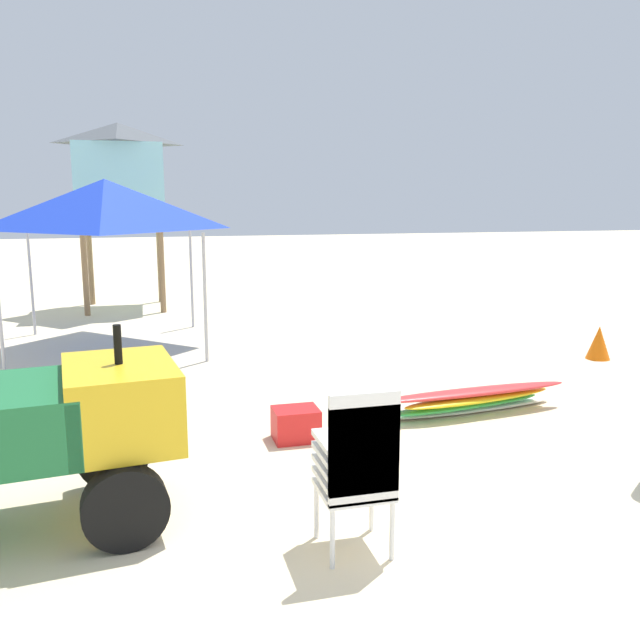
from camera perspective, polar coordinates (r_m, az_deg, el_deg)
The scene contains 8 objects.
ground at distance 4.98m, azimuth 10.37°, elevation -18.90°, with size 80.00×80.00×0.00m, color beige.
utility_cart at distance 5.33m, azimuth -25.44°, elevation -8.55°, with size 2.67×1.55×1.50m.
stacked_plastic_chairs at distance 4.55m, azimuth 3.30°, elevation -11.88°, with size 0.48×0.48×1.20m.
surfboard_pile at distance 7.78m, azimuth 12.91°, elevation -6.76°, with size 2.45×0.68×0.32m.
popup_canopy at distance 11.28m, azimuth -17.98°, elevation 9.43°, with size 2.87×2.87×2.73m.
lifeguard_tower at distance 15.33m, azimuth -16.82°, elevation 11.79°, with size 1.98×1.98×4.03m.
traffic_cone_near at distance 10.99m, azimuth 22.84°, elevation -1.80°, with size 0.36×0.36×0.51m, color orange.
cooler_box at distance 6.82m, azimuth -2.09°, elevation -8.94°, with size 0.46×0.37×0.33m, color red.
Camera 1 is at (-1.91, -3.91, 2.42)m, focal length 37.21 mm.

